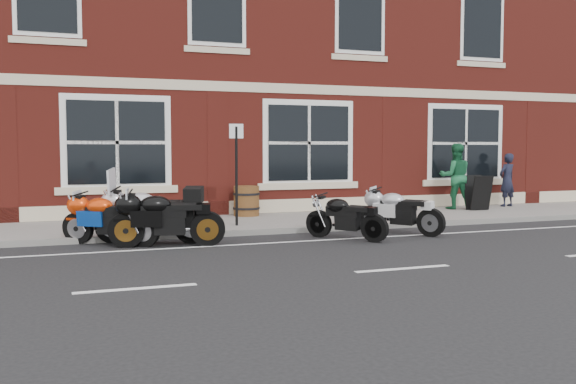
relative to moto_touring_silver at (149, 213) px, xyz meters
name	(u,v)px	position (x,y,z in m)	size (l,w,h in m)	color
ground	(324,242)	(3.26, -1.02, -0.59)	(80.00, 80.00, 0.00)	black
sidewalk	(274,222)	(3.26, 1.98, -0.53)	(30.00, 3.00, 0.12)	slate
kerb	(298,230)	(3.26, 0.40, -0.53)	(30.00, 0.16, 0.12)	slate
pub_building	(203,26)	(3.26, 9.48, 5.41)	(24.00, 12.00, 12.00)	maroon
moto_touring_silver	(149,213)	(0.00, 0.00, 0.00)	(2.10, 0.95, 1.45)	black
moto_sport_red	(109,218)	(-0.74, 0.00, -0.07)	(1.71, 1.29, 0.91)	black
moto_sport_black	(165,217)	(0.21, -0.57, -0.03)	(2.13, 0.63, 0.97)	black
moto_sport_silver	(400,210)	(5.23, -0.54, -0.08)	(1.18, 1.71, 0.88)	black
moto_naked_black	(345,216)	(3.77, -0.88, -0.11)	(1.15, 1.58, 0.83)	black
pedestrian_left	(507,180)	(10.80, 2.88, 0.31)	(0.57, 0.37, 1.56)	black
pedestrian_right	(455,176)	(8.90, 2.73, 0.45)	(0.90, 0.70, 1.84)	#1A5D37
a_board_sign	(478,193)	(9.28, 2.22, 0.01)	(0.58, 0.39, 0.97)	black
barrel_planter	(246,201)	(2.87, 3.03, -0.09)	(0.68, 0.68, 0.76)	#4A3013
parking_sign	(236,167)	(2.09, 1.18, 0.83)	(0.32, 0.06, 2.25)	black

